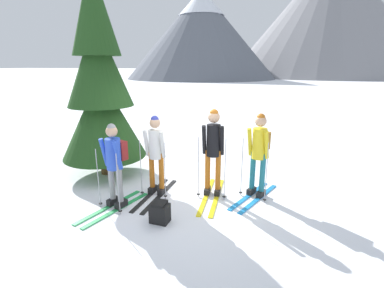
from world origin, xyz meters
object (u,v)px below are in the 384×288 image
(skier_in_blue, at_px, (114,162))
(skier_in_black, at_px, (213,149))
(backpack_on_snow_front, at_px, (160,212))
(skier_in_yellow, at_px, (259,151))
(pine_tree_near, at_px, (100,85))
(skier_in_white, at_px, (156,153))

(skier_in_blue, relative_size, skier_in_black, 0.90)
(backpack_on_snow_front, bearing_deg, skier_in_yellow, 43.98)
(skier_in_yellow, distance_m, pine_tree_near, 3.96)
(skier_in_blue, relative_size, skier_in_white, 0.97)
(skier_in_blue, height_order, backpack_on_snow_front, skier_in_blue)
(skier_in_blue, xyz_separation_m, pine_tree_near, (-1.15, 1.52, 1.30))
(skier_in_blue, xyz_separation_m, skier_in_yellow, (2.60, 1.19, 0.07))
(skier_in_blue, height_order, skier_in_yellow, skier_in_yellow)
(skier_in_white, height_order, skier_in_yellow, skier_in_yellow)
(skier_in_white, relative_size, pine_tree_near, 0.35)
(skier_in_blue, distance_m, skier_in_white, 0.90)
(pine_tree_near, distance_m, backpack_on_snow_front, 3.51)
(pine_tree_near, bearing_deg, skier_in_white, -25.11)
(skier_in_blue, bearing_deg, backpack_on_snow_front, -18.04)
(skier_in_yellow, height_order, backpack_on_snow_front, skier_in_yellow)
(skier_in_yellow, bearing_deg, skier_in_blue, -155.32)
(skier_in_white, bearing_deg, skier_in_black, 12.45)
(skier_in_white, bearing_deg, skier_in_blue, -126.12)
(skier_in_black, height_order, backpack_on_snow_front, skier_in_black)
(pine_tree_near, bearing_deg, skier_in_black, -10.64)
(skier_in_yellow, bearing_deg, pine_tree_near, 175.04)
(skier_in_black, height_order, pine_tree_near, pine_tree_near)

